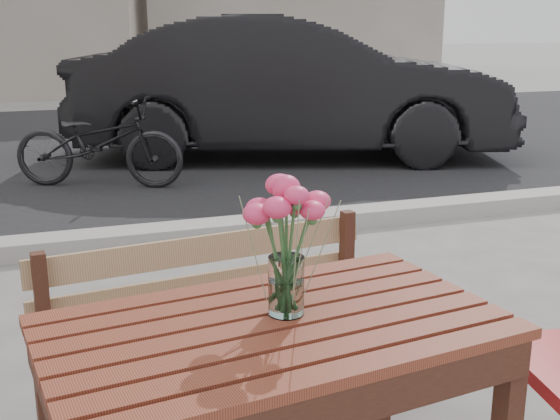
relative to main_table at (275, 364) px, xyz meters
name	(u,v)px	position (x,y,z in m)	size (l,w,h in m)	color
street	(130,177)	(0.23, 5.04, -0.57)	(30.00, 8.12, 0.12)	black
main_table	(275,364)	(0.00, 0.00, 0.00)	(1.24, 0.82, 0.72)	maroon
main_bench	(217,313)	(0.01, 0.66, -0.13)	(1.28, 0.52, 0.77)	#966F4D
main_vase	(286,229)	(0.04, 0.04, 0.35)	(0.20, 0.20, 0.37)	white
parked_car	(291,87)	(2.08, 5.68, 0.16)	(1.61, 4.63, 1.53)	black
bicycle	(99,143)	(-0.05, 4.86, -0.20)	(0.54, 1.54, 0.81)	black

